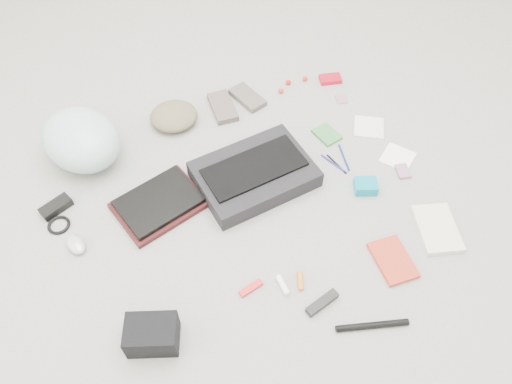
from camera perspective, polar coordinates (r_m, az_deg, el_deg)
name	(u,v)px	position (r m, az deg, el deg)	size (l,w,h in m)	color
ground_plane	(256,199)	(2.05, 0.00, -0.85)	(4.00, 4.00, 0.00)	gray
messenger_bag	(254,174)	(2.08, -0.19, 2.04)	(0.47, 0.33, 0.08)	black
bag_flap	(254,167)	(2.05, -0.19, 2.83)	(0.41, 0.19, 0.01)	black
laptop_sleeve	(160,205)	(2.06, -10.97, -1.42)	(0.34, 0.25, 0.02)	#391213
laptop	(159,201)	(2.04, -11.06, -1.06)	(0.31, 0.22, 0.02)	black
bike_helmet	(81,139)	(2.24, -19.34, 5.68)	(0.30, 0.37, 0.22)	#ACD7D1
beanie	(174,116)	(2.35, -9.38, 8.56)	(0.22, 0.21, 0.08)	brown
mitten_left	(223,107)	(2.40, -3.84, 9.66)	(0.10, 0.20, 0.03)	#5C504B
mitten_right	(247,97)	(2.45, -0.99, 10.75)	(0.09, 0.19, 0.03)	#5A504A
power_brick	(56,207)	(2.16, -21.89, -1.59)	(0.13, 0.06, 0.03)	black
cable_coil	(59,225)	(2.12, -21.61, -3.53)	(0.09, 0.09, 0.01)	black
mouse	(76,244)	(2.03, -19.91, -5.63)	(0.06, 0.10, 0.04)	#B2B2B5
camera_bag	(152,335)	(1.74, -11.79, -15.66)	(0.17, 0.12, 0.11)	black
multitool	(251,288)	(1.83, -0.59, -10.92)	(0.09, 0.03, 0.01)	red
toiletry_tube_white	(283,285)	(1.83, 3.08, -10.58)	(0.02, 0.02, 0.08)	white
toiletry_tube_orange	(300,281)	(1.85, 5.09, -10.09)	(0.02, 0.02, 0.07)	orange
u_lock	(322,303)	(1.81, 7.55, -12.44)	(0.13, 0.03, 0.03)	black
bike_pump	(372,325)	(1.81, 13.13, -14.63)	(0.02, 0.02, 0.25)	black
book_red	(393,260)	(1.95, 15.37, -7.53)	(0.13, 0.19, 0.02)	red
book_white	(437,229)	(2.08, 19.99, -3.95)	(0.15, 0.22, 0.02)	beige
notepad	(327,134)	(2.30, 8.08, 6.53)	(0.09, 0.12, 0.01)	#39743A
pen_blue	(334,164)	(2.19, 8.86, 3.23)	(0.01, 0.01, 0.14)	navy
pen_black	(337,164)	(2.19, 9.21, 3.17)	(0.01, 0.01, 0.13)	black
pen_navy	(344,157)	(2.22, 10.02, 3.91)	(0.01, 0.01, 0.15)	navy
accordion_wallet	(366,186)	(2.11, 12.41, 0.64)	(0.09, 0.07, 0.05)	#0C87A7
card_deck	(403,171)	(2.22, 16.42, 2.28)	(0.05, 0.08, 0.01)	#A16F90
napkin_top	(369,127)	(2.37, 12.78, 7.25)	(0.13, 0.13, 0.01)	silver
napkin_bottom	(398,157)	(2.27, 15.89, 3.83)	(0.13, 0.13, 0.01)	white
lollipop_a	(281,91)	(2.49, 2.88, 11.50)	(0.03, 0.03, 0.03)	red
lollipop_b	(288,82)	(2.53, 3.70, 12.40)	(0.03, 0.03, 0.03)	red
lollipop_c	(305,79)	(2.56, 5.63, 12.78)	(0.03, 0.03, 0.03)	#AD3117
altoids_tin	(330,79)	(2.58, 8.49, 12.65)	(0.11, 0.07, 0.02)	#B10E24
stamp_sheet	(341,99)	(2.49, 9.73, 10.42)	(0.05, 0.06, 0.00)	gray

